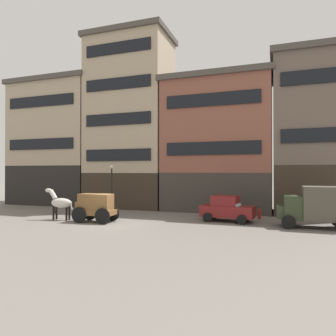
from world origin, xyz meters
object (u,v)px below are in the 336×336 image
Objects in this scene: cargo_wagon at (95,206)px; delivery_truck_near at (317,205)px; draft_horse at (60,203)px; pedestrian_officer at (55,202)px; streetlamp_curbside at (112,181)px; fire_hydrant_curbside at (259,213)px; sedan_dark at (227,209)px.

delivery_truck_near reaches higher than cargo_wagon.
pedestrian_officer is (-2.75, 2.72, -0.29)m from draft_horse.
streetlamp_curbside reaches higher than delivery_truck_near.
pedestrian_officer is 16.73m from fire_hydrant_curbside.
streetlamp_curbside is at bearing 179.49° from fire_hydrant_curbside.
streetlamp_curbside is (1.30, 5.22, 1.40)m from draft_horse.
pedestrian_officer is at bearing 135.28° from draft_horse.
delivery_truck_near is at bearing 8.43° from draft_horse.
cargo_wagon is at bearing -169.89° from delivery_truck_near.
streetlamp_curbside is (4.05, 2.50, 1.69)m from pedestrian_officer.
delivery_truck_near reaches higher than sedan_dark.
pedestrian_officer is at bearing -148.25° from streetlamp_curbside.
cargo_wagon is at bearing -25.50° from pedestrian_officer.
cargo_wagon is 5.68m from streetlamp_curbside.
fire_hydrant_curbside is at bearing 40.28° from sedan_dark.
delivery_truck_near is (17.37, 2.57, 0.15)m from draft_horse.
delivery_truck_near is 1.06× the size of streetlamp_curbside.
sedan_dark is at bearing 172.72° from delivery_truck_near.
fire_hydrant_curbside is (12.50, -0.11, -2.24)m from streetlamp_curbside.
pedestrian_officer is (-20.12, 0.14, -0.44)m from delivery_truck_near.
delivery_truck_near is (14.42, 2.57, 0.28)m from cargo_wagon.
draft_horse is 3.87m from pedestrian_officer.
draft_horse reaches higher than fire_hydrant_curbside.
cargo_wagon reaches higher than sedan_dark.
streetlamp_curbside reaches higher than fire_hydrant_curbside.
delivery_truck_near reaches higher than draft_horse.
draft_horse is at bearing -171.57° from delivery_truck_near.
cargo_wagon reaches higher than pedestrian_officer.
sedan_dark is (-5.70, 0.73, -0.51)m from delivery_truck_near.
pedestrian_officer is at bearing -177.68° from sedan_dark.
streetlamp_curbside is at bearing 169.50° from sedan_dark.
draft_horse is 12.13m from sedan_dark.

